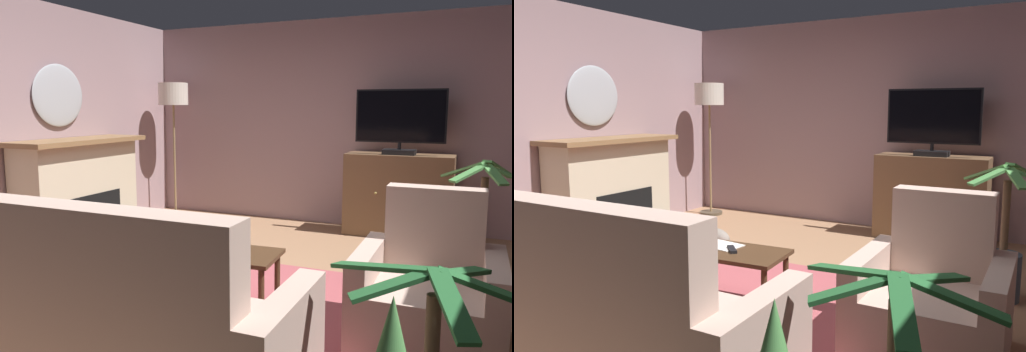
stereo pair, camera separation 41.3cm
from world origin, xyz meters
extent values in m
cube|color=#936B4C|center=(0.00, 0.00, -0.02)|extent=(5.96, 6.38, 0.04)
cube|color=gray|center=(0.00, 2.94, 1.32)|extent=(5.96, 0.10, 2.64)
cube|color=gray|center=(-2.73, 0.00, 1.32)|extent=(0.10, 6.38, 2.64)
cube|color=#9E474C|center=(0.18, -0.10, 0.01)|extent=(2.61, 2.15, 0.01)
cube|color=#4C4C51|center=(-2.01, 0.80, 0.02)|extent=(0.50, 1.68, 0.04)
cube|color=beige|center=(-2.43, 0.80, 0.57)|extent=(0.45, 1.48, 1.13)
cube|color=black|center=(-2.25, 0.80, 0.32)|extent=(0.10, 0.83, 0.52)
cube|color=olive|center=(-2.39, 0.80, 1.16)|extent=(0.57, 1.64, 0.05)
ellipsoid|color=#B2B7BF|center=(-2.65, 0.80, 1.65)|extent=(0.06, 0.72, 0.69)
cube|color=#4A3523|center=(0.78, 2.59, 0.03)|extent=(1.17, 0.38, 0.06)
cube|color=brown|center=(0.78, 2.59, 0.49)|extent=(1.23, 0.44, 0.98)
sphere|color=tan|center=(0.56, 2.35, 0.54)|extent=(0.03, 0.03, 0.03)
sphere|color=tan|center=(1.00, 2.35, 0.54)|extent=(0.03, 0.03, 0.03)
cube|color=black|center=(0.78, 2.54, 1.01)|extent=(0.37, 0.20, 0.06)
cylinder|color=black|center=(0.78, 2.54, 1.08)|extent=(0.04, 0.04, 0.08)
cube|color=black|center=(0.78, 2.54, 1.42)|extent=(1.02, 0.05, 0.61)
cube|color=black|center=(0.78, 2.51, 1.42)|extent=(0.98, 0.01, 0.57)
cube|color=#422B19|center=(-0.16, -0.19, 0.44)|extent=(0.99, 0.54, 0.03)
cylinder|color=#422B19|center=(0.26, 0.02, 0.21)|extent=(0.04, 0.04, 0.42)
cylinder|color=#422B19|center=(-0.60, -0.04, 0.21)|extent=(0.04, 0.04, 0.42)
cylinder|color=#422B19|center=(0.28, -0.35, 0.21)|extent=(0.04, 0.04, 0.42)
cylinder|color=#422B19|center=(-0.58, -0.41, 0.21)|extent=(0.04, 0.04, 0.42)
cube|color=black|center=(-0.09, -0.20, 0.46)|extent=(0.15, 0.16, 0.02)
cube|color=silver|center=(-0.24, -0.12, 0.46)|extent=(0.32, 0.25, 0.01)
cube|color=#BC9E8E|center=(-0.19, -1.28, 0.21)|extent=(1.83, 0.86, 0.41)
cube|color=#BC9E8E|center=(-0.19, -1.61, 0.74)|extent=(1.83, 0.20, 0.65)
cube|color=#A84C51|center=(-0.57, -1.41, 0.53)|extent=(0.36, 0.12, 0.36)
cube|color=#BC9E8E|center=(1.36, -0.16, 0.20)|extent=(0.65, 0.85, 0.40)
cube|color=#BC9E8E|center=(1.36, 0.17, 0.69)|extent=(0.65, 0.18, 0.58)
cube|color=#BC9E8E|center=(1.75, -0.16, 0.30)|extent=(0.13, 0.85, 0.60)
cube|color=#BC9E8E|center=(0.97, -0.16, 0.30)|extent=(0.13, 0.85, 0.60)
cube|color=#235B2D|center=(1.68, -1.34, 0.82)|extent=(0.41, 0.14, 0.14)
cube|color=#235B2D|center=(1.56, -1.17, 0.82)|extent=(0.25, 0.44, 0.10)
cube|color=#235B2D|center=(1.24, -1.24, 0.82)|extent=(0.51, 0.34, 0.13)
cube|color=#235B2D|center=(1.32, -1.45, 0.82)|extent=(0.34, 0.21, 0.13)
cube|color=#235B2D|center=(1.54, -1.55, 0.82)|extent=(0.21, 0.37, 0.16)
cylinder|color=#3D4C5B|center=(1.68, 1.01, 0.19)|extent=(0.28, 0.28, 0.38)
cylinder|color=brown|center=(1.68, 1.01, 0.67)|extent=(0.06, 0.06, 0.58)
cube|color=#4C8E47|center=(1.79, 1.25, 1.00)|extent=(0.29, 0.48, 0.20)
cube|color=#4C8E47|center=(1.51, 1.14, 1.00)|extent=(0.37, 0.31, 0.17)
cube|color=#4C8E47|center=(1.55, 0.90, 1.00)|extent=(0.29, 0.28, 0.14)
cube|color=#4C8E47|center=(1.74, 0.87, 1.00)|extent=(0.20, 0.30, 0.13)
ellipsoid|color=gray|center=(-1.19, 1.13, 0.10)|extent=(0.44, 0.31, 0.20)
sphere|color=gray|center=(-1.42, 1.20, 0.13)|extent=(0.15, 0.15, 0.15)
cone|color=gray|center=(-1.44, 1.16, 0.20)|extent=(0.04, 0.04, 0.04)
cone|color=gray|center=(-1.41, 1.24, 0.20)|extent=(0.04, 0.04, 0.04)
cylinder|color=gray|center=(-0.92, 1.00, 0.06)|extent=(0.22, 0.10, 0.10)
cylinder|color=#4C4233|center=(-2.24, 2.46, 0.02)|extent=(0.32, 0.32, 0.04)
cylinder|color=olive|center=(-2.24, 2.46, 0.78)|extent=(0.03, 0.03, 1.55)
cylinder|color=beige|center=(-2.24, 2.46, 1.70)|extent=(0.41, 0.41, 0.30)
camera|label=1|loc=(1.59, -3.40, 1.53)|focal=34.98mm
camera|label=2|loc=(1.96, -3.22, 1.53)|focal=34.98mm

